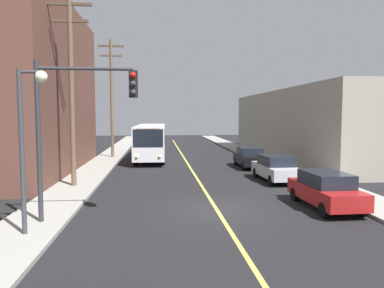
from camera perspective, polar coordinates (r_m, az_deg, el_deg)
ground_plane at (r=16.31m, az=3.85°, el=-10.18°), size 120.00×120.00×0.00m
sidewalk_left at (r=26.30m, az=-15.69°, el=-4.53°), size 2.50×90.00×0.15m
sidewalk_right at (r=27.68m, az=15.42°, el=-4.08°), size 2.50×90.00×0.15m
lane_stripe_center at (r=30.95m, az=-0.65°, el=-3.15°), size 0.16×60.00×0.01m
building_left_brick at (r=29.33m, az=-27.57°, el=7.57°), size 10.00×17.46×11.91m
building_right_warehouse at (r=38.89m, az=20.60°, el=2.91°), size 12.00×27.95×6.48m
city_bus at (r=34.51m, az=-6.44°, el=0.64°), size 2.81×12.20×3.20m
parked_car_red at (r=17.36m, az=20.19°, el=-6.69°), size 1.89×4.43×1.62m
parked_car_silver at (r=23.48m, az=12.95°, el=-3.66°), size 1.95×4.46×1.62m
parked_car_black at (r=29.20m, az=9.01°, el=-2.01°), size 1.89×4.44×1.62m
utility_pole_near at (r=21.61m, az=-18.38°, el=9.24°), size 2.40×0.28×10.67m
utility_pole_mid at (r=35.78m, az=-12.49°, el=7.75°), size 2.40×0.28×11.10m
traffic_signal_left_corner at (r=14.17m, az=-17.09°, el=5.01°), size 3.75×0.48×6.00m
street_lamp_left at (r=13.19m, az=-24.32°, el=2.42°), size 0.98×0.40×5.50m
fire_hydrant at (r=22.99m, az=18.86°, el=-4.61°), size 0.44×0.26×0.84m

